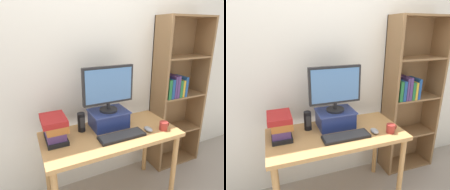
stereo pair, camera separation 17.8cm
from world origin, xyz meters
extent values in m
cube|color=silver|center=(0.00, 0.43, 1.30)|extent=(7.00, 0.08, 2.60)
cube|color=#B7844C|center=(0.00, 0.00, 0.76)|extent=(1.24, 0.59, 0.04)
cylinder|color=#B7844C|center=(0.57, -0.25, 0.37)|extent=(0.05, 0.05, 0.74)
cylinder|color=#B7844C|center=(-0.57, 0.25, 0.37)|extent=(0.05, 0.05, 0.74)
cylinder|color=#B7844C|center=(0.57, 0.25, 0.37)|extent=(0.05, 0.05, 0.74)
cube|color=olive|center=(0.72, 0.25, 0.91)|extent=(0.03, 0.28, 1.83)
cube|color=olive|center=(1.34, 0.25, 0.91)|extent=(0.03, 0.28, 1.83)
cube|color=olive|center=(1.03, 0.39, 0.91)|extent=(0.65, 0.01, 1.83)
cube|color=olive|center=(1.03, 0.25, 0.01)|extent=(0.59, 0.27, 0.02)
cube|color=olive|center=(1.03, 0.25, 0.47)|extent=(0.59, 0.27, 0.02)
cube|color=olive|center=(1.03, 0.25, 0.92)|extent=(0.59, 0.27, 0.02)
cube|color=olive|center=(1.03, 0.25, 1.38)|extent=(0.59, 0.27, 0.02)
cube|color=olive|center=(1.03, 0.25, 1.82)|extent=(0.59, 0.27, 0.02)
cube|color=#236B38|center=(0.78, 0.23, 1.04)|extent=(0.04, 0.20, 0.22)
cube|color=navy|center=(0.83, 0.23, 1.04)|extent=(0.04, 0.20, 0.22)
cube|color=#4C336B|center=(0.87, 0.23, 1.06)|extent=(0.03, 0.20, 0.25)
cube|color=#4C336B|center=(0.90, 0.23, 1.06)|extent=(0.04, 0.20, 0.26)
cube|color=#236B38|center=(0.95, 0.23, 1.03)|extent=(0.04, 0.20, 0.20)
cube|color=gold|center=(0.98, 0.23, 1.03)|extent=(0.03, 0.20, 0.20)
cube|color=navy|center=(1.02, 0.23, 1.05)|extent=(0.03, 0.20, 0.23)
cube|color=navy|center=(0.03, 0.13, 0.86)|extent=(0.34, 0.26, 0.16)
cube|color=#334284|center=(0.03, 0.13, 0.94)|extent=(0.36, 0.27, 0.01)
cylinder|color=black|center=(0.03, 0.13, 0.95)|extent=(0.17, 0.17, 0.02)
cylinder|color=black|center=(0.03, 0.13, 0.99)|extent=(0.03, 0.03, 0.06)
cube|color=black|center=(0.03, 0.13, 1.20)|extent=(0.50, 0.04, 0.35)
cube|color=#4C7AB7|center=(0.03, 0.11, 1.20)|extent=(0.46, 0.00, 0.31)
cube|color=black|center=(0.05, -0.11, 0.79)|extent=(0.42, 0.14, 0.02)
cube|color=#333335|center=(0.05, -0.11, 0.80)|extent=(0.40, 0.13, 0.00)
ellipsoid|color=#99999E|center=(0.33, -0.12, 0.80)|extent=(0.06, 0.10, 0.04)
cube|color=black|center=(-0.48, 0.08, 0.80)|extent=(0.17, 0.27, 0.04)
cube|color=#4C336B|center=(-0.49, 0.09, 0.85)|extent=(0.15, 0.24, 0.07)
cube|color=#AD662D|center=(-0.47, 0.09, 0.91)|extent=(0.18, 0.24, 0.06)
cube|color=maroon|center=(-0.49, 0.10, 0.96)|extent=(0.20, 0.27, 0.05)
cylinder|color=#9E2D28|center=(0.47, -0.16, 0.82)|extent=(0.08, 0.08, 0.08)
torus|color=#9E2D28|center=(0.51, -0.16, 0.82)|extent=(0.05, 0.01, 0.05)
cylinder|color=black|center=(-0.23, 0.15, 0.87)|extent=(0.07, 0.07, 0.18)
cube|color=#2D2D30|center=(-0.23, 0.11, 0.88)|extent=(0.04, 0.00, 0.10)
camera|label=1|loc=(-0.69, -1.48, 1.69)|focal=32.00mm
camera|label=2|loc=(-0.53, -1.55, 1.69)|focal=32.00mm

